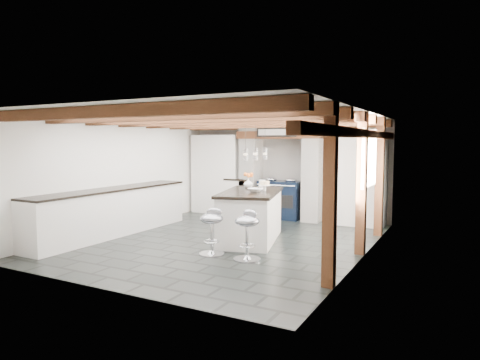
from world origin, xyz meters
The scene contains 6 objects.
ground centered at (0.00, 0.00, 0.00)m, with size 6.00×6.00×0.00m, color black.
room_shell centered at (-0.61, 1.42, 1.07)m, with size 6.00×6.03×6.00m.
range_cooker centered at (0.00, 2.68, 0.47)m, with size 1.00×0.63×0.99m.
kitchen_island centered at (0.41, 0.24, 0.47)m, with size 1.43×2.06×1.23m.
bar_stool_near centered at (0.96, -0.99, 0.48)m, with size 0.45×0.45×0.78m.
bar_stool_far centered at (0.31, -0.97, 0.47)m, with size 0.49×0.49×0.76m.
Camera 1 is at (3.89, -6.75, 1.81)m, focal length 32.00 mm.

